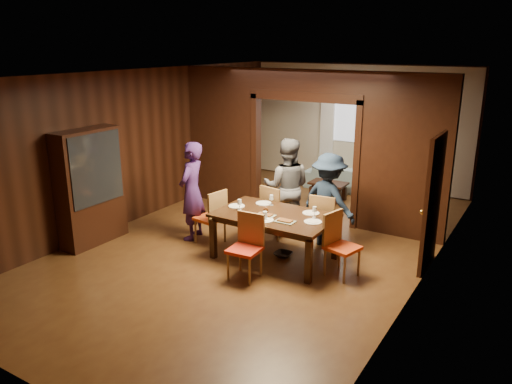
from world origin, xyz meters
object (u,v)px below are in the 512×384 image
Objects in this scene: person_purple at (192,191)px; chair_far_l at (277,211)px; chair_right at (343,246)px; sofa at (348,178)px; hutch at (90,187)px; chair_far_r at (325,221)px; chair_left at (210,216)px; person_grey at (287,187)px; person_navy at (329,200)px; chair_near at (245,248)px; coffee_table at (328,191)px; dining_table at (274,236)px.

person_purple reaches higher than chair_far_l.
person_purple is 1.80× the size of chair_right.
hutch reaches higher than sofa.
chair_far_l is at bearing 35.74° from hutch.
chair_far_r is (0.95, -3.47, 0.19)m from sofa.
chair_left and chair_far_r have the same top height.
person_grey is at bearing -94.99° from chair_far_l.
sofa is at bearing -57.57° from person_navy.
sofa is 2.06× the size of chair_near.
chair_far_r is 1.00× the size of chair_near.
chair_left is at bearing 45.23° from person_navy.
chair_far_r is at bearing 27.90° from hutch.
person_purple is 3.60m from coffee_table.
chair_far_l is 1.00× the size of chair_near.
sofa is 3.47m from chair_far_l.
chair_left reaches higher than dining_table.
chair_far_l reaches higher than dining_table.
chair_far_r is at bearing 98.23° from person_purple.
person_navy is at bearing 62.39° from dining_table.
chair_far_l is (1.25, 0.83, -0.39)m from person_purple.
hutch reaches higher than chair_near.
dining_table is 0.95m from chair_far_l.
person_grey is at bearing 38.25° from hutch.
chair_left is (0.40, -0.02, -0.39)m from person_purple.
person_purple is 4.51m from sofa.
person_grey is 1.93m from chair_right.
hutch is at bearing 46.81° from chair_far_l.
chair_left is at bearing -179.65° from dining_table.
person_purple is 2.38m from person_navy.
coffee_table is 0.82× the size of chair_near.
person_grey is 2.21× the size of coffee_table.
hutch is (-3.04, -1.04, 0.62)m from dining_table.
person_navy is 1.67× the size of chair_near.
person_purple reaches higher than chair_far_r.
chair_right and chair_far_r have the same top height.
person_navy reaches higher than chair_left.
chair_right is at bearing 98.75° from chair_left.
person_purple is at bearing 179.44° from dining_table.
chair_left is (-0.75, -3.37, 0.28)m from coffee_table.
person_grey is at bearing -20.97° from chair_far_r.
chair_left is (-0.92, -1.08, -0.40)m from person_grey.
hutch is at bearing -161.15° from dining_table.
chair_far_l and chair_far_r have the same top height.
chair_near is at bearing 90.32° from person_navy.
person_grey reaches higher than chair_far_l.
hutch is at bearing 117.78° from chair_right.
hutch is (-2.61, -1.88, 0.52)m from chair_far_l.
person_navy reaches higher than coffee_table.
coffee_table is at bearing 85.65° from sofa.
sofa is at bearing 91.12° from chair_near.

